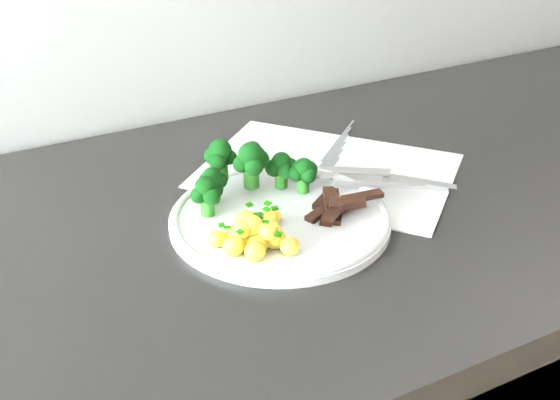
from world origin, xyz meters
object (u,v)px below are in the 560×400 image
at_px(fork, 361,182).
at_px(knife, 399,180).
at_px(beef_strips, 337,205).
at_px(recipe_paper, 327,170).
at_px(plate, 280,217).
at_px(potatoes, 255,233).
at_px(broccoli, 248,169).

height_order(fork, knife, fork).
xyz_separation_m(beef_strips, knife, (0.11, 0.03, -0.01)).
distance_m(recipe_paper, plate, 0.14).
xyz_separation_m(potatoes, knife, (0.22, 0.05, -0.02)).
relative_size(potatoes, knife, 0.61).
xyz_separation_m(broccoli, fork, (0.13, -0.05, -0.03)).
bearing_deg(knife, fork, 175.46).
distance_m(recipe_paper, broccoli, 0.13).
xyz_separation_m(beef_strips, fork, (0.06, 0.04, -0.00)).
relative_size(plate, beef_strips, 2.59).
bearing_deg(broccoli, beef_strips, -50.92).
bearing_deg(broccoli, knife, -16.25).
bearing_deg(recipe_paper, plate, -143.33).
xyz_separation_m(recipe_paper, beef_strips, (-0.05, -0.11, 0.02)).
xyz_separation_m(recipe_paper, fork, (0.00, -0.07, 0.02)).
relative_size(potatoes, beef_strips, 0.97).
bearing_deg(knife, broccoli, 163.75).
bearing_deg(plate, fork, 6.69).
distance_m(potatoes, knife, 0.23).
relative_size(potatoes, fork, 0.71).
bearing_deg(fork, plate, -173.31).
distance_m(broccoli, fork, 0.14).
distance_m(plate, broccoli, 0.07).
relative_size(recipe_paper, knife, 2.50).
bearing_deg(fork, knife, -4.54).
bearing_deg(knife, recipe_paper, 127.59).
xyz_separation_m(plate, fork, (0.12, 0.01, 0.01)).
distance_m(recipe_paper, knife, 0.10).
distance_m(recipe_paper, beef_strips, 0.12).
bearing_deg(knife, plate, -176.83).
relative_size(recipe_paper, plate, 1.52).
relative_size(beef_strips, fork, 0.74).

